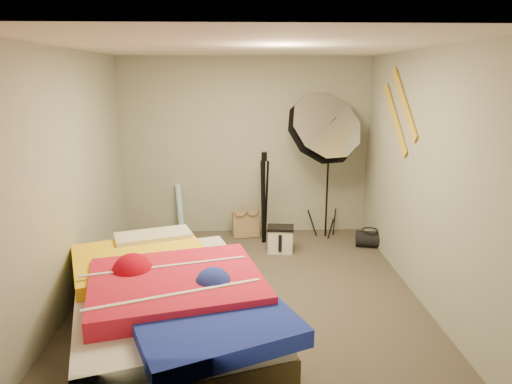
{
  "coord_description": "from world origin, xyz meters",
  "views": [
    {
      "loc": [
        -0.08,
        -4.43,
        2.24
      ],
      "look_at": [
        0.1,
        0.6,
        0.95
      ],
      "focal_mm": 32.0,
      "sensor_mm": 36.0,
      "label": 1
    }
  ],
  "objects_px": {
    "camera_case": "(280,240)",
    "photo_umbrella": "(322,130)",
    "tote_bag": "(246,224)",
    "wrapping_roll": "(180,210)",
    "duffel_bag": "(369,239)",
    "bed": "(169,303)",
    "camera_tripod": "(264,192)"
  },
  "relations": [
    {
      "from": "camera_case",
      "to": "photo_umbrella",
      "type": "distance_m",
      "value": 1.55
    },
    {
      "from": "tote_bag",
      "to": "wrapping_roll",
      "type": "distance_m",
      "value": 0.97
    },
    {
      "from": "camera_case",
      "to": "duffel_bag",
      "type": "height_order",
      "value": "camera_case"
    },
    {
      "from": "tote_bag",
      "to": "photo_umbrella",
      "type": "distance_m",
      "value": 1.7
    },
    {
      "from": "duffel_bag",
      "to": "camera_case",
      "type": "bearing_deg",
      "value": -162.61
    },
    {
      "from": "duffel_bag",
      "to": "bed",
      "type": "height_order",
      "value": "bed"
    },
    {
      "from": "bed",
      "to": "wrapping_roll",
      "type": "bearing_deg",
      "value": 95.08
    },
    {
      "from": "tote_bag",
      "to": "bed",
      "type": "xyz_separation_m",
      "value": [
        -0.7,
        -2.55,
        0.14
      ]
    },
    {
      "from": "tote_bag",
      "to": "duffel_bag",
      "type": "relative_size",
      "value": 1.05
    },
    {
      "from": "photo_umbrella",
      "to": "camera_tripod",
      "type": "bearing_deg",
      "value": -176.28
    },
    {
      "from": "wrapping_roll",
      "to": "duffel_bag",
      "type": "distance_m",
      "value": 2.68
    },
    {
      "from": "bed",
      "to": "photo_umbrella",
      "type": "height_order",
      "value": "photo_umbrella"
    },
    {
      "from": "wrapping_roll",
      "to": "camera_case",
      "type": "bearing_deg",
      "value": -28.52
    },
    {
      "from": "wrapping_roll",
      "to": "duffel_bag",
      "type": "xyz_separation_m",
      "value": [
        2.6,
        -0.62,
        -0.25
      ]
    },
    {
      "from": "bed",
      "to": "camera_case",
      "type": "bearing_deg",
      "value": 59.57
    },
    {
      "from": "duffel_bag",
      "to": "photo_umbrella",
      "type": "relative_size",
      "value": 0.17
    },
    {
      "from": "tote_bag",
      "to": "photo_umbrella",
      "type": "xyz_separation_m",
      "value": [
        1.02,
        -0.19,
        1.35
      ]
    },
    {
      "from": "duffel_bag",
      "to": "wrapping_roll",
      "type": "bearing_deg",
      "value": 177.65
    },
    {
      "from": "camera_case",
      "to": "bed",
      "type": "relative_size",
      "value": 0.12
    },
    {
      "from": "camera_case",
      "to": "duffel_bag",
      "type": "bearing_deg",
      "value": 13.34
    },
    {
      "from": "duffel_bag",
      "to": "bed",
      "type": "distance_m",
      "value": 3.16
    },
    {
      "from": "bed",
      "to": "photo_umbrella",
      "type": "xyz_separation_m",
      "value": [
        1.72,
        2.36,
        1.22
      ]
    },
    {
      "from": "tote_bag",
      "to": "camera_case",
      "type": "xyz_separation_m",
      "value": [
        0.44,
        -0.59,
        -0.03
      ]
    },
    {
      "from": "duffel_bag",
      "to": "camera_tripod",
      "type": "height_order",
      "value": "camera_tripod"
    },
    {
      "from": "camera_case",
      "to": "photo_umbrella",
      "type": "xyz_separation_m",
      "value": [
        0.57,
        0.41,
        1.38
      ]
    },
    {
      "from": "wrapping_roll",
      "to": "camera_tripod",
      "type": "relative_size",
      "value": 0.57
    },
    {
      "from": "wrapping_roll",
      "to": "bed",
      "type": "distance_m",
      "value": 2.72
    },
    {
      "from": "wrapping_roll",
      "to": "camera_case",
      "type": "xyz_separation_m",
      "value": [
        1.39,
        -0.75,
        -0.2
      ]
    },
    {
      "from": "tote_bag",
      "to": "duffel_bag",
      "type": "height_order",
      "value": "tote_bag"
    },
    {
      "from": "photo_umbrella",
      "to": "camera_tripod",
      "type": "xyz_separation_m",
      "value": [
        -0.77,
        -0.05,
        -0.82
      ]
    },
    {
      "from": "duffel_bag",
      "to": "tote_bag",
      "type": "bearing_deg",
      "value": 175.56
    },
    {
      "from": "camera_case",
      "to": "bed",
      "type": "bearing_deg",
      "value": -113.42
    }
  ]
}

